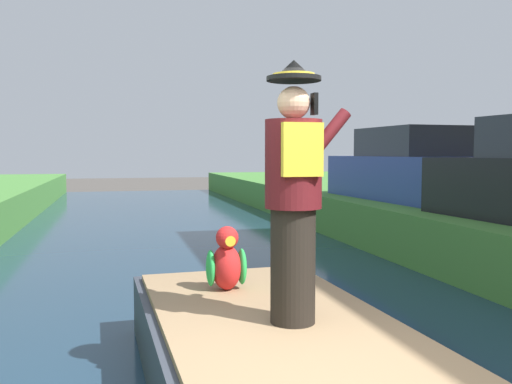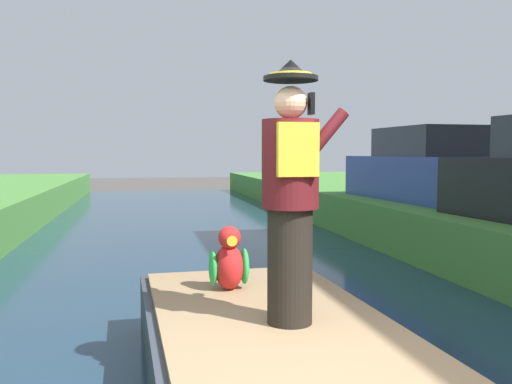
% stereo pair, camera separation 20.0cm
% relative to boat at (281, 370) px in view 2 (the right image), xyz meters
% --- Properties ---
extents(boat, '(1.94, 4.26, 0.61)m').
position_rel_boat_xyz_m(boat, '(0.00, 0.00, 0.00)').
color(boat, '#333842').
rests_on(boat, canal_water).
extents(person_pirate, '(0.61, 0.42, 1.85)m').
position_rel_boat_xyz_m(person_pirate, '(0.08, 0.07, 1.23)').
color(person_pirate, black).
rests_on(person_pirate, boat).
extents(parrot_plush, '(0.36, 0.35, 0.57)m').
position_rel_boat_xyz_m(parrot_plush, '(-0.19, 1.11, 0.55)').
color(parrot_plush, red).
rests_on(parrot_plush, boat).
extents(parked_car_blue, '(1.89, 4.08, 1.50)m').
position_rel_boat_xyz_m(parked_car_blue, '(4.82, 6.88, 1.17)').
color(parked_car_blue, '#2D4293').
rests_on(parked_car_blue, grass_bank_far).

